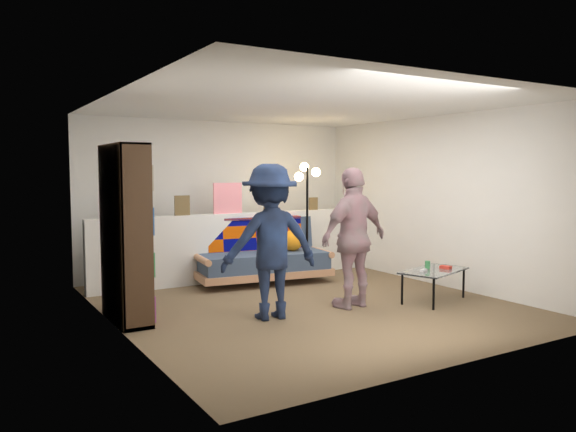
# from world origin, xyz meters

# --- Properties ---
(ground) EXTENTS (5.00, 5.00, 0.00)m
(ground) POSITION_xyz_m (0.00, 0.00, 0.00)
(ground) COLOR brown
(ground) RESTS_ON ground
(room_shell) EXTENTS (4.60, 5.05, 2.45)m
(room_shell) POSITION_xyz_m (0.00, 0.47, 1.67)
(room_shell) COLOR silver
(room_shell) RESTS_ON ground
(half_wall_ledge) EXTENTS (4.45, 0.15, 1.00)m
(half_wall_ledge) POSITION_xyz_m (0.00, 1.80, 0.50)
(half_wall_ledge) COLOR silver
(half_wall_ledge) RESTS_ON ground
(ledge_decor) EXTENTS (2.97, 0.02, 0.45)m
(ledge_decor) POSITION_xyz_m (-0.23, 1.78, 1.18)
(ledge_decor) COLOR brown
(ledge_decor) RESTS_ON half_wall_ledge
(futon_sofa) EXTENTS (2.03, 1.16, 0.83)m
(futon_sofa) POSITION_xyz_m (0.19, 1.47, 0.39)
(futon_sofa) COLOR tan
(futon_sofa) RESTS_ON ground
(bookshelf) EXTENTS (0.32, 0.95, 1.90)m
(bookshelf) POSITION_xyz_m (-2.08, 0.33, 0.89)
(bookshelf) COLOR black
(bookshelf) RESTS_ON ground
(coffee_table) EXTENTS (1.05, 0.79, 0.49)m
(coffee_table) POSITION_xyz_m (1.46, -0.71, 0.37)
(coffee_table) COLOR black
(coffee_table) RESTS_ON ground
(floor_lamp) EXTENTS (0.39, 0.31, 1.75)m
(floor_lamp) POSITION_xyz_m (1.03, 1.55, 1.24)
(floor_lamp) COLOR black
(floor_lamp) RESTS_ON ground
(person_left) EXTENTS (1.18, 0.78, 1.70)m
(person_left) POSITION_xyz_m (-0.69, -0.37, 0.85)
(person_left) COLOR black
(person_left) RESTS_ON ground
(person_right) EXTENTS (1.02, 0.54, 1.67)m
(person_right) POSITION_xyz_m (0.40, -0.44, 0.83)
(person_right) COLOR #CC8492
(person_right) RESTS_ON ground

